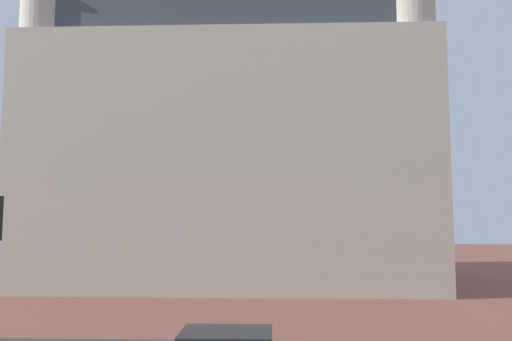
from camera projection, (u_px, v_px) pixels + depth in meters
name	position (u px, v px, depth m)	size (l,w,h in m)	color
landmark_building	(237.00, 141.00, 33.25)	(24.95, 14.23, 37.24)	#B2A893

